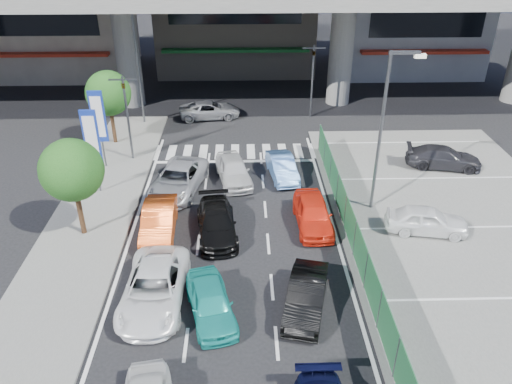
{
  "coord_description": "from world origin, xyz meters",
  "views": [
    {
      "loc": [
        0.51,
        -15.63,
        13.33
      ],
      "look_at": [
        1.07,
        4.16,
        2.08
      ],
      "focal_mm": 35.0,
      "sensor_mm": 36.0,
      "label": 1
    }
  ],
  "objects_px": {
    "sedan_black_mid": "(217,223)",
    "traffic_cone": "(348,213)",
    "taxi_teal_mid": "(211,302)",
    "kei_truck_front_right": "(282,167)",
    "street_lamp_left": "(140,56)",
    "tree_far": "(108,93)",
    "traffic_light_left": "(125,98)",
    "sedan_white_front_mid": "(233,170)",
    "street_lamp_right": "(386,120)",
    "parked_sedan_dgrey": "(444,157)",
    "taxi_orange_left": "(159,221)",
    "crossing_wagon_silver": "(210,110)",
    "wagon_silver_front_left": "(178,180)",
    "parked_sedan_white": "(427,220)",
    "signboard_far": "(98,119)",
    "signboard_near": "(92,140)",
    "hatch_black_mid_right": "(306,296)",
    "taxi_orange_right": "(313,213)",
    "tree_near": "(72,170)",
    "traffic_light_right": "(313,63)",
    "sedan_white_mid_left": "(154,288)"
  },
  "relations": [
    {
      "from": "sedan_black_mid",
      "to": "traffic_cone",
      "type": "height_order",
      "value": "sedan_black_mid"
    },
    {
      "from": "taxi_teal_mid",
      "to": "kei_truck_front_right",
      "type": "height_order",
      "value": "taxi_teal_mid"
    },
    {
      "from": "street_lamp_left",
      "to": "tree_far",
      "type": "bearing_deg",
      "value": -112.84
    },
    {
      "from": "traffic_light_left",
      "to": "sedan_white_front_mid",
      "type": "relative_size",
      "value": 1.28
    },
    {
      "from": "street_lamp_right",
      "to": "parked_sedan_dgrey",
      "type": "height_order",
      "value": "street_lamp_right"
    },
    {
      "from": "taxi_orange_left",
      "to": "crossing_wagon_silver",
      "type": "relative_size",
      "value": 0.95
    },
    {
      "from": "tree_far",
      "to": "sedan_white_front_mid",
      "type": "bearing_deg",
      "value": -34.82
    },
    {
      "from": "traffic_light_left",
      "to": "wagon_silver_front_left",
      "type": "relative_size",
      "value": 1.05
    },
    {
      "from": "sedan_black_mid",
      "to": "parked_sedan_white",
      "type": "distance_m",
      "value": 9.81
    },
    {
      "from": "sedan_white_front_mid",
      "to": "parked_sedan_white",
      "type": "xyz_separation_m",
      "value": [
        9.09,
        -5.41,
        0.01
      ]
    },
    {
      "from": "signboard_far",
      "to": "sedan_white_front_mid",
      "type": "relative_size",
      "value": 1.16
    },
    {
      "from": "signboard_near",
      "to": "hatch_black_mid_right",
      "type": "height_order",
      "value": "signboard_near"
    },
    {
      "from": "signboard_near",
      "to": "parked_sedan_white",
      "type": "distance_m",
      "value": 16.96
    },
    {
      "from": "traffic_cone",
      "to": "taxi_orange_right",
      "type": "bearing_deg",
      "value": -166.21
    },
    {
      "from": "street_lamp_left",
      "to": "sedan_black_mid",
      "type": "bearing_deg",
      "value": -68.54
    },
    {
      "from": "taxi_orange_right",
      "to": "sedan_white_front_mid",
      "type": "height_order",
      "value": "same"
    },
    {
      "from": "traffic_light_left",
      "to": "tree_far",
      "type": "xyz_separation_m",
      "value": [
        -1.6,
        2.5,
        -0.55
      ]
    },
    {
      "from": "signboard_far",
      "to": "tree_near",
      "type": "height_order",
      "value": "tree_near"
    },
    {
      "from": "parked_sedan_dgrey",
      "to": "wagon_silver_front_left",
      "type": "bearing_deg",
      "value": 110.62
    },
    {
      "from": "traffic_light_left",
      "to": "hatch_black_mid_right",
      "type": "xyz_separation_m",
      "value": [
        9.01,
        -13.29,
        -3.3
      ]
    },
    {
      "from": "street_lamp_right",
      "to": "taxi_orange_right",
      "type": "xyz_separation_m",
      "value": [
        -3.37,
        -1.55,
        -4.08
      ]
    },
    {
      "from": "hatch_black_mid_right",
      "to": "sedan_black_mid",
      "type": "relative_size",
      "value": 0.9
    },
    {
      "from": "tree_far",
      "to": "traffic_light_left",
      "type": "bearing_deg",
      "value": -57.38
    },
    {
      "from": "street_lamp_right",
      "to": "sedan_black_mid",
      "type": "xyz_separation_m",
      "value": [
        -7.94,
        -2.14,
        -4.15
      ]
    },
    {
      "from": "traffic_light_right",
      "to": "traffic_cone",
      "type": "distance_m",
      "value": 14.55
    },
    {
      "from": "traffic_light_left",
      "to": "signboard_far",
      "type": "relative_size",
      "value": 1.11
    },
    {
      "from": "signboard_far",
      "to": "taxi_orange_right",
      "type": "xyz_separation_m",
      "value": [
        11.41,
        -6.54,
        -2.37
      ]
    },
    {
      "from": "wagon_silver_front_left",
      "to": "sedan_white_mid_left",
      "type": "bearing_deg",
      "value": -77.61
    },
    {
      "from": "street_lamp_right",
      "to": "traffic_cone",
      "type": "xyz_separation_m",
      "value": [
        -1.57,
        -1.11,
        -4.36
      ]
    },
    {
      "from": "parked_sedan_white",
      "to": "traffic_light_right",
      "type": "bearing_deg",
      "value": 23.51
    },
    {
      "from": "signboard_near",
      "to": "tree_near",
      "type": "distance_m",
      "value": 4.01
    },
    {
      "from": "signboard_far",
      "to": "parked_sedan_dgrey",
      "type": "distance_m",
      "value": 19.99
    },
    {
      "from": "traffic_light_left",
      "to": "wagon_silver_front_left",
      "type": "distance_m",
      "value": 6.01
    },
    {
      "from": "sedan_black_mid",
      "to": "kei_truck_front_right",
      "type": "xyz_separation_m",
      "value": [
        3.47,
        5.68,
        -0.01
      ]
    },
    {
      "from": "tree_far",
      "to": "parked_sedan_dgrey",
      "type": "relative_size",
      "value": 1.12
    },
    {
      "from": "tree_near",
      "to": "traffic_cone",
      "type": "bearing_deg",
      "value": 4.04
    },
    {
      "from": "tree_near",
      "to": "taxi_teal_mid",
      "type": "height_order",
      "value": "tree_near"
    },
    {
      "from": "tree_near",
      "to": "taxi_teal_mid",
      "type": "distance_m",
      "value": 8.78
    },
    {
      "from": "traffic_light_left",
      "to": "parked_sedan_white",
      "type": "height_order",
      "value": "traffic_light_left"
    },
    {
      "from": "signboard_far",
      "to": "hatch_black_mid_right",
      "type": "relative_size",
      "value": 1.22
    },
    {
      "from": "taxi_teal_mid",
      "to": "parked_sedan_white",
      "type": "bearing_deg",
      "value": 14.12
    },
    {
      "from": "sedan_white_mid_left",
      "to": "taxi_orange_right",
      "type": "height_order",
      "value": "same"
    },
    {
      "from": "sedan_white_front_mid",
      "to": "street_lamp_right",
      "type": "bearing_deg",
      "value": -34.63
    },
    {
      "from": "street_lamp_left",
      "to": "traffic_cone",
      "type": "relative_size",
      "value": 11.59
    },
    {
      "from": "sedan_black_mid",
      "to": "taxi_orange_right",
      "type": "relative_size",
      "value": 1.06
    },
    {
      "from": "street_lamp_right",
      "to": "tree_far",
      "type": "xyz_separation_m",
      "value": [
        -14.97,
        8.5,
        -1.38
      ]
    },
    {
      "from": "traffic_light_left",
      "to": "street_lamp_right",
      "type": "height_order",
      "value": "street_lamp_right"
    },
    {
      "from": "parked_sedan_dgrey",
      "to": "hatch_black_mid_right",
      "type": "bearing_deg",
      "value": 153.02
    },
    {
      "from": "traffic_light_right",
      "to": "taxi_orange_left",
      "type": "relative_size",
      "value": 1.25
    },
    {
      "from": "tree_far",
      "to": "kei_truck_front_right",
      "type": "xyz_separation_m",
      "value": [
        10.51,
        -4.96,
        -2.77
      ]
    }
  ]
}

